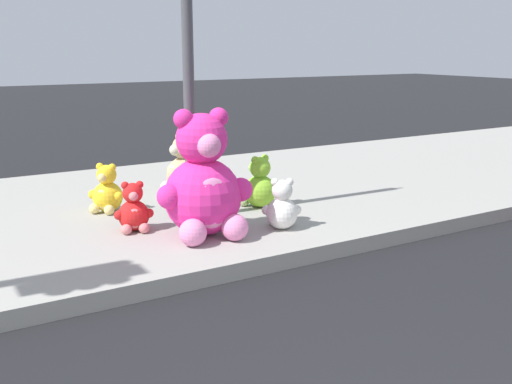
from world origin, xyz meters
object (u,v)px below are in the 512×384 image
object	(u,v)px
plush_pink_large	(204,186)
plush_teal	(203,178)
plush_tan	(183,170)
sign_pole	(188,46)
plush_lime	(259,186)
plush_white	(282,208)
plush_yellow	(107,193)
plush_red	(134,211)

from	to	relation	value
plush_pink_large	plush_teal	xyz separation A→B (m)	(0.50, 1.05, -0.18)
plush_tan	sign_pole	bearing A→B (deg)	-109.83
plush_pink_large	plush_lime	size ratio (longest dim) A/B	2.05
plush_pink_large	plush_white	world-z (taller)	plush_pink_large
plush_yellow	plush_white	xyz separation A→B (m)	(1.25, -1.44, -0.01)
plush_teal	plush_yellow	world-z (taller)	plush_teal
sign_pole	plush_white	distance (m)	1.78
plush_pink_large	plush_red	xyz separation A→B (m)	(-0.51, 0.46, -0.28)
plush_tan	plush_yellow	distance (m)	1.08
plush_lime	plush_tan	bearing A→B (deg)	115.15
plush_pink_large	plush_yellow	xyz separation A→B (m)	(-0.52, 1.26, -0.26)
sign_pole	plush_red	xyz separation A→B (m)	(-0.66, -0.12, -1.51)
sign_pole	plush_red	world-z (taller)	sign_pole
plush_lime	plush_teal	size ratio (longest dim) A/B	0.80
plush_lime	plush_teal	distance (m)	0.63
plush_red	plush_yellow	distance (m)	0.80
sign_pole	plush_tan	bearing A→B (deg)	70.17
sign_pole	plush_yellow	distance (m)	1.77
plush_teal	plush_yellow	xyz separation A→B (m)	(-1.02, 0.21, -0.08)
plush_lime	plush_yellow	bearing A→B (deg)	156.52
sign_pole	plush_white	size ratio (longest dim) A/B	6.48
sign_pole	plush_lime	xyz separation A→B (m)	(0.81, 0.03, -1.47)
plush_pink_large	plush_yellow	world-z (taller)	plush_pink_large
plush_tan	plush_teal	bearing A→B (deg)	-90.14
plush_red	plush_white	distance (m)	1.40
plush_yellow	plush_white	distance (m)	1.91
plush_pink_large	plush_red	distance (m)	0.74
plush_yellow	plush_white	world-z (taller)	plush_yellow
sign_pole	plush_teal	world-z (taller)	sign_pole
plush_lime	plush_tan	xyz separation A→B (m)	(-0.45, 0.96, 0.06)
plush_red	plush_teal	distance (m)	1.18
plush_red	plush_tan	world-z (taller)	plush_tan
sign_pole	plush_tan	size ratio (longest dim) A/B	4.43
plush_teal	plush_tan	size ratio (longest dim) A/B	0.99
plush_teal	plush_yellow	distance (m)	1.05
sign_pole	plush_lime	distance (m)	1.68
plush_teal	plush_lime	bearing A→B (deg)	-43.41
plush_pink_large	plush_yellow	distance (m)	1.39
plush_lime	plush_red	bearing A→B (deg)	-173.88
plush_red	plush_lime	size ratio (longest dim) A/B	0.84
sign_pole	plush_pink_large	xyz separation A→B (m)	(-0.14, -0.58, -1.23)
plush_pink_large	plush_lime	distance (m)	1.16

